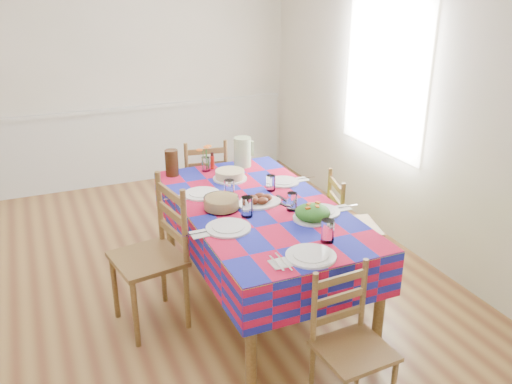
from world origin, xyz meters
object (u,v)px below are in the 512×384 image
(meat_platter, at_px, (259,200))
(green_pitcher, at_px, (242,152))
(dining_table, at_px, (259,216))
(chair_far, at_px, (205,186))
(tea_pitcher, at_px, (172,163))
(chair_right, at_px, (349,227))
(chair_left, at_px, (154,257))
(chair_near, at_px, (350,346))

(meat_platter, relative_size, green_pitcher, 1.31)
(dining_table, height_order, chair_far, chair_far)
(dining_table, xyz_separation_m, tea_pitcher, (-0.42, 0.86, 0.20))
(dining_table, distance_m, tea_pitcher, 0.98)
(chair_far, height_order, chair_right, chair_far)
(dining_table, height_order, tea_pitcher, tea_pitcher)
(chair_left, bearing_deg, chair_near, 22.24)
(tea_pitcher, height_order, chair_right, tea_pitcher)
(chair_near, distance_m, chair_left, 1.51)
(dining_table, xyz_separation_m, chair_right, (0.81, 0.01, -0.25))
(chair_far, bearing_deg, chair_right, 131.80)
(meat_platter, bearing_deg, green_pitcher, 76.05)
(chair_right, bearing_deg, green_pitcher, 49.33)
(dining_table, bearing_deg, meat_platter, 67.25)
(green_pitcher, relative_size, chair_far, 0.27)
(green_pitcher, height_order, chair_near, green_pitcher)
(dining_table, distance_m, chair_left, 0.82)
(meat_platter, bearing_deg, chair_left, -178.99)
(meat_platter, distance_m, green_pitcher, 0.86)
(dining_table, relative_size, chair_right, 2.24)
(meat_platter, xyz_separation_m, tea_pitcher, (-0.43, 0.84, 0.08))
(green_pitcher, height_order, chair_far, green_pitcher)
(green_pitcher, distance_m, chair_left, 1.37)
(dining_table, height_order, chair_left, chair_left)
(meat_platter, bearing_deg, dining_table, -112.75)
(dining_table, relative_size, chair_near, 2.29)
(meat_platter, relative_size, chair_right, 0.38)
(chair_near, bearing_deg, dining_table, 86.62)
(chair_left, bearing_deg, dining_table, 79.75)
(green_pitcher, relative_size, chair_left, 0.24)
(chair_far, distance_m, chair_left, 1.49)
(green_pitcher, xyz_separation_m, chair_near, (-0.22, -2.12, -0.48))
(green_pitcher, distance_m, tea_pitcher, 0.63)
(chair_left, distance_m, chair_right, 1.61)
(chair_far, bearing_deg, tea_pitcher, 53.51)
(dining_table, relative_size, green_pitcher, 7.81)
(meat_platter, distance_m, chair_right, 0.88)
(meat_platter, height_order, chair_left, chair_left)
(chair_left, bearing_deg, tea_pitcher, 146.29)
(meat_platter, relative_size, chair_left, 0.32)
(dining_table, distance_m, meat_platter, 0.12)
(green_pitcher, bearing_deg, chair_left, -140.29)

